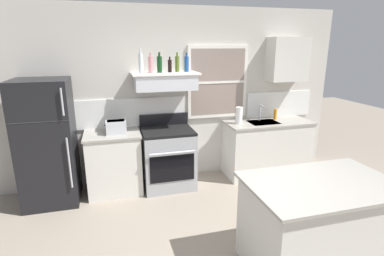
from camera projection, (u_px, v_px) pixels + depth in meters
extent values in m
cube|color=beige|center=(178.00, 96.00, 4.74)|extent=(5.40, 0.06, 2.70)
cube|color=white|center=(104.00, 114.00, 4.47)|extent=(2.50, 0.02, 0.44)
cube|color=white|center=(279.00, 104.00, 5.22)|extent=(1.20, 0.02, 0.44)
cube|color=white|center=(218.00, 82.00, 4.81)|extent=(1.00, 0.04, 1.15)
cube|color=gray|center=(218.00, 82.00, 4.79)|extent=(0.90, 0.01, 1.05)
cube|color=white|center=(218.00, 82.00, 4.79)|extent=(0.90, 0.02, 0.04)
cube|color=black|center=(47.00, 143.00, 4.03)|extent=(0.70, 0.68, 1.71)
cube|color=#333333|center=(38.00, 122.00, 3.61)|extent=(0.69, 0.00, 0.01)
cylinder|color=#A5A8AD|center=(69.00, 163.00, 3.81)|extent=(0.02, 0.02, 0.68)
cylinder|color=#A5A8AD|center=(62.00, 102.00, 3.59)|extent=(0.02, 0.02, 0.34)
cube|color=silver|center=(114.00, 163.00, 4.41)|extent=(0.76, 0.60, 0.88)
cube|color=#9E998E|center=(112.00, 134.00, 4.29)|extent=(0.79, 0.63, 0.03)
cube|color=silver|center=(116.00, 127.00, 4.24)|extent=(0.28, 0.20, 0.19)
cube|color=black|center=(116.00, 121.00, 4.21)|extent=(0.24, 0.16, 0.01)
cube|color=black|center=(105.00, 125.00, 4.19)|extent=(0.02, 0.03, 0.02)
cube|color=#9EA0A5|center=(168.00, 159.00, 4.58)|extent=(0.76, 0.64, 0.87)
cube|color=black|center=(167.00, 131.00, 4.46)|extent=(0.76, 0.64, 0.04)
cube|color=black|center=(164.00, 119.00, 4.70)|extent=(0.76, 0.06, 0.18)
cube|color=black|center=(172.00, 168.00, 4.28)|extent=(0.65, 0.01, 0.40)
cylinder|color=silver|center=(173.00, 153.00, 4.18)|extent=(0.65, 0.03, 0.03)
cube|color=silver|center=(165.00, 82.00, 4.36)|extent=(0.88, 0.48, 0.22)
cube|color=#262628|center=(168.00, 89.00, 4.17)|extent=(0.75, 0.02, 0.04)
cube|color=white|center=(165.00, 73.00, 4.32)|extent=(0.96, 0.52, 0.02)
cylinder|color=silver|center=(141.00, 64.00, 4.15)|extent=(0.06, 0.06, 0.27)
cylinder|color=silver|center=(140.00, 51.00, 4.11)|extent=(0.03, 0.03, 0.07)
cylinder|color=#C67F84|center=(151.00, 65.00, 4.23)|extent=(0.07, 0.07, 0.22)
cylinder|color=#C67F84|center=(150.00, 55.00, 4.19)|extent=(0.03, 0.03, 0.06)
cylinder|color=#143819|center=(160.00, 65.00, 4.27)|extent=(0.07, 0.07, 0.23)
cylinder|color=#143819|center=(159.00, 54.00, 4.23)|extent=(0.03, 0.03, 0.06)
cylinder|color=black|center=(170.00, 66.00, 4.32)|extent=(0.06, 0.06, 0.18)
cylinder|color=black|center=(170.00, 58.00, 4.29)|extent=(0.02, 0.02, 0.04)
cylinder|color=#4C601E|center=(177.00, 64.00, 4.38)|extent=(0.06, 0.06, 0.22)
cylinder|color=#4C601E|center=(177.00, 54.00, 4.35)|extent=(0.03, 0.03, 0.06)
cylinder|color=#1E478C|center=(187.00, 64.00, 4.39)|extent=(0.07, 0.07, 0.22)
cylinder|color=#1E478C|center=(187.00, 55.00, 4.36)|extent=(0.03, 0.03, 0.06)
cube|color=silver|center=(266.00, 148.00, 5.05)|extent=(1.40, 0.60, 0.88)
cube|color=#9E998E|center=(268.00, 122.00, 4.93)|extent=(1.43, 0.63, 0.03)
cube|color=#B7BABC|center=(263.00, 123.00, 4.88)|extent=(0.48, 0.36, 0.01)
cylinder|color=silver|center=(260.00, 112.00, 4.97)|extent=(0.03, 0.03, 0.28)
cylinder|color=silver|center=(263.00, 106.00, 4.87)|extent=(0.02, 0.16, 0.02)
cylinder|color=white|center=(239.00, 115.00, 4.75)|extent=(0.11, 0.11, 0.27)
cylinder|color=orange|center=(275.00, 114.00, 5.04)|extent=(0.06, 0.06, 0.18)
cube|color=silver|center=(317.00, 227.00, 2.88)|extent=(1.32, 0.82, 0.88)
cube|color=#9E998E|center=(323.00, 184.00, 2.76)|extent=(1.40, 0.90, 0.03)
cube|color=silver|center=(287.00, 59.00, 4.88)|extent=(0.64, 0.32, 0.70)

